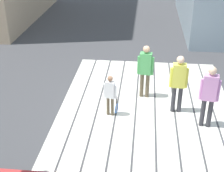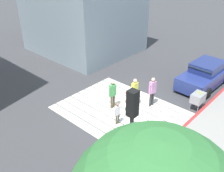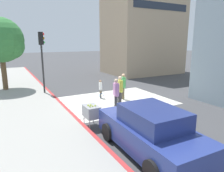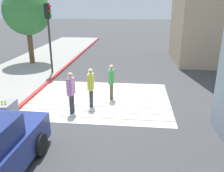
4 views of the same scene
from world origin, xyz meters
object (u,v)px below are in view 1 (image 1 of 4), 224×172
at_px(pedestrian_adult_side, 209,93).
at_px(pedestrian_child_with_racket, 111,94).
at_px(pedestrian_adult_trailing, 179,80).
at_px(pedestrian_adult_lead, 145,68).

distance_m(pedestrian_adult_side, pedestrian_child_with_racket, 2.56).
height_order(pedestrian_adult_trailing, pedestrian_child_with_racket, pedestrian_adult_trailing).
height_order(pedestrian_adult_lead, pedestrian_adult_side, pedestrian_adult_side).
relative_size(pedestrian_adult_side, pedestrian_child_with_racket, 1.42).
bearing_deg(pedestrian_child_with_racket, pedestrian_adult_lead, -38.47).
bearing_deg(pedestrian_adult_lead, pedestrian_child_with_racket, 141.53).
height_order(pedestrian_adult_side, pedestrian_child_with_racket, pedestrian_adult_side).
bearing_deg(pedestrian_adult_trailing, pedestrian_adult_side, -132.65).
bearing_deg(pedestrian_adult_trailing, pedestrian_adult_lead, 49.40).
bearing_deg(pedestrian_adult_side, pedestrian_adult_lead, 48.48).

